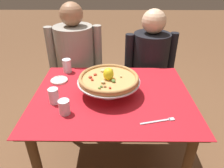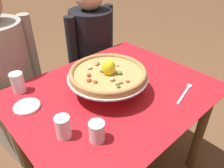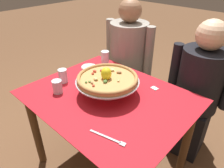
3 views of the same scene
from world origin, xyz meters
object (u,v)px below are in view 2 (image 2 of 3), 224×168
object	(u,v)px
water_glass_front_left	(97,132)
dinner_fork	(185,93)
water_glass_side_left	(63,128)
water_glass_back_left	(18,84)
sugar_packet	(103,62)
diner_left	(7,84)
side_plate	(27,106)
pizza	(108,72)
diner_right	(93,56)
pizza_stand	(108,79)

from	to	relation	value
water_glass_front_left	dinner_fork	xyz separation A→B (m)	(0.57, -0.07, -0.04)
water_glass_side_left	dinner_fork	distance (m)	0.69
water_glass_back_left	sugar_packet	world-z (taller)	water_glass_back_left
diner_left	side_plate	bearing A→B (deg)	-96.07
pizza	side_plate	xyz separation A→B (m)	(-0.39, 0.17, -0.12)
dinner_fork	sugar_packet	xyz separation A→B (m)	(-0.10, 0.58, -0.00)
water_glass_side_left	sugar_packet	xyz separation A→B (m)	(0.56, 0.39, -0.04)
dinner_fork	diner_left	world-z (taller)	diner_left
pizza	diner_right	size ratio (longest dim) A/B	0.34
side_plate	diner_right	size ratio (longest dim) A/B	0.11
pizza_stand	pizza	xyz separation A→B (m)	(-0.00, -0.00, 0.04)
dinner_fork	sugar_packet	distance (m)	0.59
side_plate	water_glass_front_left	bearing A→B (deg)	-72.33
diner_right	water_glass_side_left	bearing A→B (deg)	-134.72
sugar_packet	diner_right	xyz separation A→B (m)	(0.19, 0.36, -0.15)
pizza	sugar_packet	size ratio (longest dim) A/B	8.18
water_glass_back_left	side_plate	world-z (taller)	water_glass_back_left
pizza_stand	water_glass_side_left	bearing A→B (deg)	-162.21
pizza	water_glass_side_left	world-z (taller)	pizza
side_plate	diner_left	world-z (taller)	diner_left
water_glass_front_left	diner_left	world-z (taller)	diner_left
sugar_packet	diner_left	size ratio (longest dim) A/B	0.04
side_plate	diner_right	xyz separation A→B (m)	(0.78, 0.46, -0.16)
pizza_stand	water_glass_front_left	world-z (taller)	pizza_stand
side_plate	diner_left	distance (m)	0.49
water_glass_side_left	diner_left	xyz separation A→B (m)	(0.01, 0.76, -0.16)
pizza_stand	side_plate	xyz separation A→B (m)	(-0.39, 0.17, -0.07)
diner_left	diner_right	distance (m)	0.73
diner_right	dinner_fork	bearing A→B (deg)	-95.31
water_glass_side_left	diner_right	xyz separation A→B (m)	(0.75, 0.75, -0.19)
water_glass_back_left	sugar_packet	size ratio (longest dim) A/B	2.27
pizza_stand	side_plate	world-z (taller)	pizza_stand
water_glass_back_left	sugar_packet	distance (m)	0.57
pizza_stand	water_glass_side_left	world-z (taller)	pizza_stand
water_glass_front_left	sugar_packet	distance (m)	0.69
sugar_packet	diner_right	world-z (taller)	diner_right
water_glass_side_left	water_glass_back_left	distance (m)	0.45
pizza	sugar_packet	bearing A→B (deg)	53.80
dinner_fork	pizza_stand	bearing A→B (deg)	135.27
sugar_packet	diner_left	world-z (taller)	diner_left
water_glass_back_left	side_plate	size ratio (longest dim) A/B	0.85
water_glass_side_left	dinner_fork	size ratio (longest dim) A/B	0.49
water_glass_side_left	dinner_fork	world-z (taller)	water_glass_side_left
diner_left	diner_right	bearing A→B (deg)	-0.60
water_glass_front_left	sugar_packet	world-z (taller)	water_glass_front_left
pizza	water_glass_front_left	world-z (taller)	pizza
pizza	diner_right	world-z (taller)	diner_right
pizza	diner_right	bearing A→B (deg)	58.61
side_plate	pizza	bearing A→B (deg)	-24.04
pizza	water_glass_front_left	bearing A→B (deg)	-139.43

